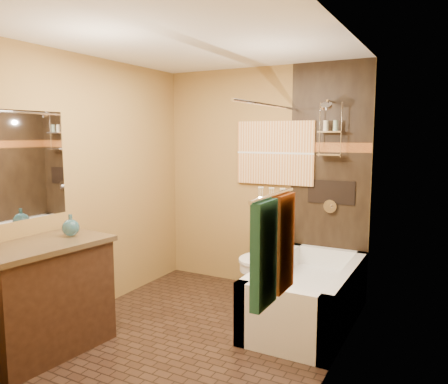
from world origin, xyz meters
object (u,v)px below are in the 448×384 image
Objects in this scene: vanity at (43,297)px; toilet at (264,258)px; bathtub at (308,300)px; sunset_painting at (275,153)px.

toilet is at bearing 67.38° from vanity.
bathtub is 0.80m from toilet.
sunset_painting reaches higher than toilet.
toilet is (-0.00, -0.27, -1.12)m from sunset_painting.
bathtub is at bearing 47.78° from vanity.
vanity is (-1.09, -1.98, 0.03)m from toilet.
vanity is at bearing -114.42° from toilet.
vanity is (-1.72, -1.53, 0.23)m from bathtub.
toilet is at bearing 144.61° from bathtub.
bathtub is at bearing -30.99° from toilet.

